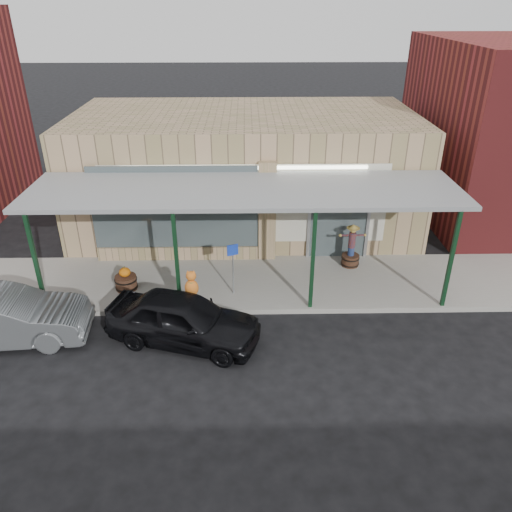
{
  "coord_description": "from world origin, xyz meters",
  "views": [
    {
      "loc": [
        0.08,
        -9.47,
        7.85
      ],
      "look_at": [
        0.3,
        2.6,
        1.51
      ],
      "focal_mm": 35.0,
      "sensor_mm": 36.0,
      "label": 1
    }
  ],
  "objects_px": {
    "handicap_sign": "(233,262)",
    "parked_sedan": "(184,319)",
    "barrel_scarecrow": "(351,252)",
    "car_grey": "(3,318)",
    "barrel_pumpkin": "(126,281)"
  },
  "relations": [
    {
      "from": "handicap_sign",
      "to": "parked_sedan",
      "type": "bearing_deg",
      "value": -142.8
    },
    {
      "from": "handicap_sign",
      "to": "car_grey",
      "type": "relative_size",
      "value": 0.38
    },
    {
      "from": "barrel_scarecrow",
      "to": "car_grey",
      "type": "height_order",
      "value": "barrel_scarecrow"
    },
    {
      "from": "barrel_scarecrow",
      "to": "barrel_pumpkin",
      "type": "relative_size",
      "value": 1.73
    },
    {
      "from": "barrel_scarecrow",
      "to": "handicap_sign",
      "type": "height_order",
      "value": "handicap_sign"
    },
    {
      "from": "handicap_sign",
      "to": "car_grey",
      "type": "xyz_separation_m",
      "value": [
        -5.72,
        -1.92,
        -0.47
      ]
    },
    {
      "from": "car_grey",
      "to": "barrel_pumpkin",
      "type": "bearing_deg",
      "value": -53.63
    },
    {
      "from": "barrel_scarecrow",
      "to": "handicap_sign",
      "type": "xyz_separation_m",
      "value": [
        -3.69,
        -1.62,
        0.53
      ]
    },
    {
      "from": "handicap_sign",
      "to": "parked_sedan",
      "type": "distance_m",
      "value": 2.41
    },
    {
      "from": "barrel_pumpkin",
      "to": "parked_sedan",
      "type": "bearing_deg",
      "value": -49.97
    },
    {
      "from": "barrel_scarecrow",
      "to": "car_grey",
      "type": "relative_size",
      "value": 0.34
    },
    {
      "from": "barrel_scarecrow",
      "to": "barrel_pumpkin",
      "type": "distance_m",
      "value": 6.98
    },
    {
      "from": "handicap_sign",
      "to": "parked_sedan",
      "type": "height_order",
      "value": "handicap_sign"
    },
    {
      "from": "barrel_scarecrow",
      "to": "car_grey",
      "type": "bearing_deg",
      "value": -164.34
    },
    {
      "from": "parked_sedan",
      "to": "car_grey",
      "type": "xyz_separation_m",
      "value": [
        -4.52,
        0.11,
        0.02
      ]
    }
  ]
}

